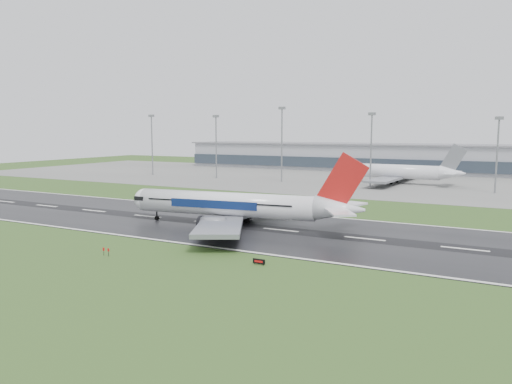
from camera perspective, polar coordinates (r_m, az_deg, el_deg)
The scene contains 12 objects.
ground at distance 124.80m, azimuth -5.48°, elevation -3.61°, with size 520.00×520.00×0.00m, color #2A4A1B.
runway at distance 124.79m, azimuth -5.48°, elevation -3.59°, with size 400.00×45.00×0.10m, color black.
apron at distance 238.39m, azimuth 11.18°, elevation 1.43°, with size 400.00×130.00×0.08m, color slate.
terminal at distance 295.70m, azimuth 14.55°, elevation 3.88°, with size 240.00×36.00×15.00m, color #90929A.
main_airliner at distance 118.50m, azimuth -1.78°, elevation 0.20°, with size 59.62×56.79×17.60m, color white, non-canonical shape.
parked_airliner at distance 224.33m, azimuth 15.72°, elevation 3.17°, with size 58.75×54.70×17.22m, color silver, non-canonical shape.
runway_sign at distance 86.13m, azimuth 0.34°, elevation -8.14°, with size 2.30×0.26×1.04m, color black, non-canonical shape.
floodmast_0 at distance 263.25m, azimuth -12.02°, elevation 5.25°, with size 0.64×0.64×30.39m, color gray.
floodmast_1 at distance 239.88m, azimuth -4.67°, elevation 5.12°, with size 0.64×0.64×29.63m, color gray.
floodmast_2 at distance 223.00m, azimuth 3.02°, elevation 5.38°, with size 0.64×0.64×32.78m, color gray.
floodmast_3 at distance 209.33m, azimuth 13.26°, elevation 4.65°, with size 0.64×0.64×29.56m, color gray.
floodmast_4 at distance 202.81m, azimuth 26.28°, elevation 3.71°, with size 0.64×0.64×27.28m, color gray.
Camera 1 is at (67.26, -102.52, 23.23)m, focal length 34.31 mm.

